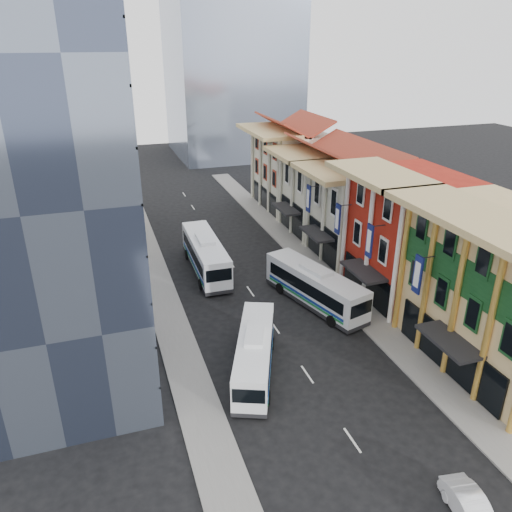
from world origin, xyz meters
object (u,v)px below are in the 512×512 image
object	(u,v)px
bus_left_near	(255,353)
bus_left_far	(206,254)
shophouse_tan	(504,294)
bus_right	(315,286)
office_tower	(38,160)
sedan_right	(472,511)

from	to	relation	value
bus_left_near	bus_left_far	world-z (taller)	bus_left_far
shophouse_tan	bus_left_far	size ratio (longest dim) A/B	1.13
bus_left_far	bus_right	xyz separation A→B (m)	(8.03, -10.30, -0.08)
office_tower	bus_left_near	distance (m)	21.09
office_tower	bus_left_near	xyz separation A→B (m)	(13.36, -9.45, -13.30)
bus_left_far	sedan_right	xyz separation A→B (m)	(6.19, -33.95, -1.27)
office_tower	bus_left_far	distance (m)	21.05
bus_left_near	bus_left_far	size ratio (longest dim) A/B	0.85
bus_left_far	shophouse_tan	bearing A→B (deg)	-52.36
shophouse_tan	office_tower	distance (m)	35.19
shophouse_tan	bus_right	bearing A→B (deg)	125.59
shophouse_tan	bus_left_far	world-z (taller)	shophouse_tan
bus_right	office_tower	bearing A→B (deg)	160.66
office_tower	bus_left_near	bearing A→B (deg)	-35.29
bus_left_near	sedan_right	bearing A→B (deg)	-44.20
sedan_right	shophouse_tan	bearing A→B (deg)	53.47
shophouse_tan	bus_left_far	distance (m)	28.91
office_tower	shophouse_tan	bearing A→B (deg)	-24.30
bus_right	sedan_right	distance (m)	23.75
bus_right	sedan_right	size ratio (longest dim) A/B	2.76
office_tower	bus_left_far	world-z (taller)	office_tower
bus_right	sedan_right	bearing A→B (deg)	-110.29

